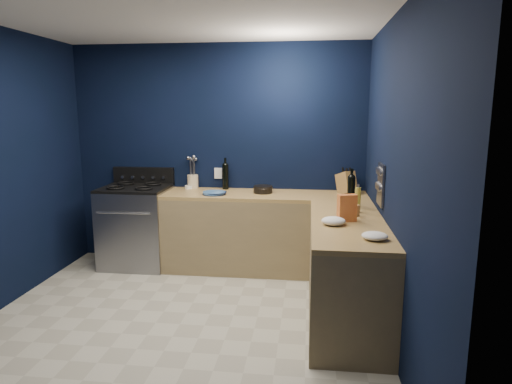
# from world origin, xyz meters

# --- Properties ---
(floor) EXTENTS (3.50, 3.50, 0.02)m
(floor) POSITION_xyz_m (0.00, 0.00, -0.01)
(floor) COLOR #AAA694
(floor) RESTS_ON ground
(ceiling) EXTENTS (3.50, 3.50, 0.02)m
(ceiling) POSITION_xyz_m (0.00, 0.00, 2.61)
(ceiling) COLOR silver
(ceiling) RESTS_ON ground
(wall_back) EXTENTS (3.50, 0.02, 2.60)m
(wall_back) POSITION_xyz_m (0.00, 1.76, 1.30)
(wall_back) COLOR black
(wall_back) RESTS_ON ground
(wall_right) EXTENTS (0.02, 3.50, 2.60)m
(wall_right) POSITION_xyz_m (1.76, 0.00, 1.30)
(wall_right) COLOR black
(wall_right) RESTS_ON ground
(wall_front) EXTENTS (3.50, 0.02, 2.60)m
(wall_front) POSITION_xyz_m (0.00, -1.76, 1.30)
(wall_front) COLOR black
(wall_front) RESTS_ON ground
(cab_back) EXTENTS (2.30, 0.63, 0.86)m
(cab_back) POSITION_xyz_m (0.60, 1.44, 0.43)
(cab_back) COLOR olive
(cab_back) RESTS_ON floor
(top_back) EXTENTS (2.30, 0.63, 0.04)m
(top_back) POSITION_xyz_m (0.60, 1.44, 0.88)
(top_back) COLOR brown
(top_back) RESTS_ON cab_back
(cab_right) EXTENTS (0.63, 1.67, 0.86)m
(cab_right) POSITION_xyz_m (1.44, 0.29, 0.43)
(cab_right) COLOR olive
(cab_right) RESTS_ON floor
(top_right) EXTENTS (0.63, 1.67, 0.04)m
(top_right) POSITION_xyz_m (1.44, 0.29, 0.88)
(top_right) COLOR brown
(top_right) RESTS_ON cab_right
(gas_range) EXTENTS (0.76, 0.66, 0.92)m
(gas_range) POSITION_xyz_m (-0.93, 1.42, 0.46)
(gas_range) COLOR gray
(gas_range) RESTS_ON floor
(oven_door) EXTENTS (0.59, 0.02, 0.42)m
(oven_door) POSITION_xyz_m (-0.93, 1.10, 0.45)
(oven_door) COLOR black
(oven_door) RESTS_ON gas_range
(cooktop) EXTENTS (0.76, 0.66, 0.03)m
(cooktop) POSITION_xyz_m (-0.93, 1.42, 0.94)
(cooktop) COLOR black
(cooktop) RESTS_ON gas_range
(backguard) EXTENTS (0.76, 0.06, 0.20)m
(backguard) POSITION_xyz_m (-0.93, 1.72, 1.04)
(backguard) COLOR black
(backguard) RESTS_ON gas_range
(spice_panel) EXTENTS (0.02, 0.28, 0.38)m
(spice_panel) POSITION_xyz_m (1.74, 0.55, 1.18)
(spice_panel) COLOR gray
(spice_panel) RESTS_ON wall_right
(wall_outlet) EXTENTS (0.09, 0.02, 0.13)m
(wall_outlet) POSITION_xyz_m (0.00, 1.74, 1.08)
(wall_outlet) COLOR white
(wall_outlet) RESTS_ON wall_back
(plate_stack) EXTENTS (0.29, 0.29, 0.03)m
(plate_stack) POSITION_xyz_m (0.04, 1.32, 0.92)
(plate_stack) COLOR #31568C
(plate_stack) RESTS_ON top_back
(ramekin) EXTENTS (0.12, 0.12, 0.04)m
(ramekin) POSITION_xyz_m (-0.34, 1.65, 0.92)
(ramekin) COLOR white
(ramekin) RESTS_ON top_back
(utensil_crock) EXTENTS (0.13, 0.13, 0.16)m
(utensil_crock) POSITION_xyz_m (-0.30, 1.69, 0.98)
(utensil_crock) COLOR beige
(utensil_crock) RESTS_ON top_back
(wine_bottle_back) EXTENTS (0.09, 0.09, 0.30)m
(wine_bottle_back) POSITION_xyz_m (0.10, 1.67, 1.05)
(wine_bottle_back) COLOR black
(wine_bottle_back) RESTS_ON top_back
(lemon_basket) EXTENTS (0.27, 0.27, 0.08)m
(lemon_basket) POSITION_xyz_m (0.57, 1.48, 0.94)
(lemon_basket) COLOR black
(lemon_basket) RESTS_ON top_back
(knife_block) EXTENTS (0.26, 0.31, 0.29)m
(knife_block) POSITION_xyz_m (1.51, 1.56, 1.02)
(knife_block) COLOR brown
(knife_block) RESTS_ON top_back
(wine_bottle_right) EXTENTS (0.10, 0.10, 0.30)m
(wine_bottle_right) POSITION_xyz_m (1.50, 0.85, 1.05)
(wine_bottle_right) COLOR black
(wine_bottle_right) RESTS_ON top_right
(oil_bottle) EXTENTS (0.07, 0.07, 0.24)m
(oil_bottle) POSITION_xyz_m (1.54, 0.62, 1.02)
(oil_bottle) COLOR olive
(oil_bottle) RESTS_ON top_right
(spice_jar_near) EXTENTS (0.06, 0.06, 0.10)m
(spice_jar_near) POSITION_xyz_m (1.53, 0.47, 0.95)
(spice_jar_near) COLOR olive
(spice_jar_near) RESTS_ON top_right
(spice_jar_far) EXTENTS (0.06, 0.06, 0.09)m
(spice_jar_far) POSITION_xyz_m (1.45, 0.65, 0.95)
(spice_jar_far) COLOR olive
(spice_jar_far) RESTS_ON top_right
(crouton_bag) EXTENTS (0.17, 0.12, 0.23)m
(crouton_bag) POSITION_xyz_m (1.42, 0.28, 1.02)
(crouton_bag) COLOR red
(crouton_bag) RESTS_ON top_right
(towel_front) EXTENTS (0.21, 0.19, 0.07)m
(towel_front) POSITION_xyz_m (1.30, 0.14, 0.93)
(towel_front) COLOR white
(towel_front) RESTS_ON top_right
(towel_end) EXTENTS (0.21, 0.19, 0.06)m
(towel_end) POSITION_xyz_m (1.58, -0.25, 0.93)
(towel_end) COLOR white
(towel_end) RESTS_ON top_right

